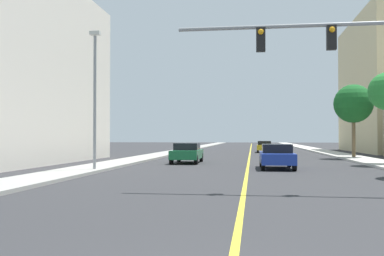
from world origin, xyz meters
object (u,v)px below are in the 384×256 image
car_green (187,153)px  car_blue (277,156)px  street_lamp (95,92)px  car_yellow (264,146)px  traffic_signal_mast (383,56)px  palm_far (353,104)px

car_green → car_blue: (6.03, -4.83, 0.00)m
street_lamp → car_yellow: 31.95m
traffic_signal_mast → car_green: traffic_signal_mast is taller
street_lamp → palm_far: (16.89, 16.27, 0.39)m
palm_far → street_lamp: bearing=-136.1°
car_green → car_blue: size_ratio=1.05×
palm_far → car_blue: size_ratio=1.45×
car_blue → palm_far: bearing=60.3°
palm_far → car_green: 15.83m
car_yellow → car_blue: bearing=-89.1°
street_lamp → car_blue: street_lamp is taller
traffic_signal_mast → car_green: 18.20m
car_yellow → car_blue: size_ratio=0.92×
traffic_signal_mast → street_lamp: bearing=151.4°
traffic_signal_mast → car_blue: bearing=105.9°
traffic_signal_mast → palm_far: palm_far is taller
traffic_signal_mast → car_yellow: bearing=94.6°
car_yellow → car_blue: 26.68m
traffic_signal_mast → street_lamp: (-12.77, 6.96, -0.33)m
street_lamp → palm_far: size_ratio=1.20×
car_yellow → car_blue: car_blue is taller
car_yellow → traffic_signal_mast: bearing=-84.6°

